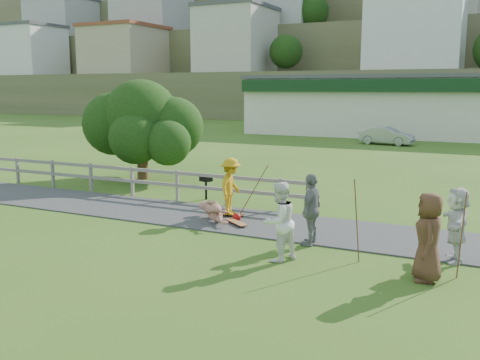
{
  "coord_description": "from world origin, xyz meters",
  "views": [
    {
      "loc": [
        8.28,
        -12.77,
        4.01
      ],
      "look_at": [
        1.14,
        2.0,
        1.18
      ],
      "focal_mm": 40.0,
      "sensor_mm": 36.0,
      "label": 1
    }
  ],
  "objects_px": {
    "spectator_b": "(311,210)",
    "spectator_c": "(429,237)",
    "skater_fallen": "(214,211)",
    "spectator_a": "(279,222)",
    "car_silver": "(386,136)",
    "tree": "(142,136)",
    "bbq": "(206,187)",
    "skater_rider": "(231,189)",
    "spectator_d": "(457,225)"
  },
  "relations": [
    {
      "from": "spectator_b",
      "to": "spectator_c",
      "type": "distance_m",
      "value": 3.35
    },
    {
      "from": "skater_fallen",
      "to": "spectator_a",
      "type": "height_order",
      "value": "spectator_a"
    },
    {
      "from": "car_silver",
      "to": "skater_fallen",
      "type": "bearing_deg",
      "value": -172.16
    },
    {
      "from": "skater_fallen",
      "to": "car_silver",
      "type": "bearing_deg",
      "value": 42.38
    },
    {
      "from": "car_silver",
      "to": "tree",
      "type": "height_order",
      "value": "tree"
    },
    {
      "from": "bbq",
      "to": "car_silver",
      "type": "bearing_deg",
      "value": 105.38
    },
    {
      "from": "skater_rider",
      "to": "skater_fallen",
      "type": "distance_m",
      "value": 0.95
    },
    {
      "from": "spectator_d",
      "to": "car_silver",
      "type": "bearing_deg",
      "value": -174.61
    },
    {
      "from": "skater_fallen",
      "to": "spectator_d",
      "type": "bearing_deg",
      "value": -53.71
    },
    {
      "from": "spectator_b",
      "to": "car_silver",
      "type": "distance_m",
      "value": 26.29
    },
    {
      "from": "spectator_c",
      "to": "skater_fallen",
      "type": "bearing_deg",
      "value": -121.85
    },
    {
      "from": "spectator_c",
      "to": "tree",
      "type": "relative_size",
      "value": 0.35
    },
    {
      "from": "car_silver",
      "to": "spectator_d",
      "type": "bearing_deg",
      "value": -157.25
    },
    {
      "from": "bbq",
      "to": "skater_rider",
      "type": "bearing_deg",
      "value": -23.85
    },
    {
      "from": "skater_rider",
      "to": "tree",
      "type": "bearing_deg",
      "value": 48.85
    },
    {
      "from": "skater_fallen",
      "to": "spectator_b",
      "type": "relative_size",
      "value": 0.99
    },
    {
      "from": "skater_rider",
      "to": "spectator_b",
      "type": "bearing_deg",
      "value": -125.29
    },
    {
      "from": "tree",
      "to": "skater_rider",
      "type": "bearing_deg",
      "value": -34.77
    },
    {
      "from": "skater_fallen",
      "to": "bbq",
      "type": "distance_m",
      "value": 3.33
    },
    {
      "from": "skater_rider",
      "to": "spectator_c",
      "type": "distance_m",
      "value": 7.01
    },
    {
      "from": "skater_rider",
      "to": "spectator_b",
      "type": "distance_m",
      "value": 3.66
    },
    {
      "from": "skater_rider",
      "to": "spectator_d",
      "type": "distance_m",
      "value": 6.86
    },
    {
      "from": "spectator_b",
      "to": "spectator_c",
      "type": "height_order",
      "value": "spectator_c"
    },
    {
      "from": "skater_rider",
      "to": "spectator_b",
      "type": "height_order",
      "value": "spectator_b"
    },
    {
      "from": "spectator_c",
      "to": "car_silver",
      "type": "height_order",
      "value": "spectator_c"
    },
    {
      "from": "spectator_c",
      "to": "bbq",
      "type": "bearing_deg",
      "value": -133.29
    },
    {
      "from": "spectator_b",
      "to": "car_silver",
      "type": "xyz_separation_m",
      "value": [
        -3.02,
        26.11,
        -0.3
      ]
    },
    {
      "from": "skater_rider",
      "to": "spectator_b",
      "type": "xyz_separation_m",
      "value": [
        3.2,
        -1.77,
        0.05
      ]
    },
    {
      "from": "spectator_a",
      "to": "spectator_b",
      "type": "bearing_deg",
      "value": -165.19
    },
    {
      "from": "skater_rider",
      "to": "spectator_d",
      "type": "bearing_deg",
      "value": -109.78
    },
    {
      "from": "spectator_b",
      "to": "spectator_c",
      "type": "relative_size",
      "value": 0.99
    },
    {
      "from": "spectator_a",
      "to": "car_silver",
      "type": "xyz_separation_m",
      "value": [
        -2.75,
        27.65,
        -0.31
      ]
    },
    {
      "from": "bbq",
      "to": "spectator_d",
      "type": "bearing_deg",
      "value": -1.5
    },
    {
      "from": "car_silver",
      "to": "tree",
      "type": "bearing_deg",
      "value": 169.21
    },
    {
      "from": "spectator_c",
      "to": "spectator_d",
      "type": "xyz_separation_m",
      "value": [
        0.44,
        1.62,
        -0.06
      ]
    },
    {
      "from": "skater_rider",
      "to": "tree",
      "type": "xyz_separation_m",
      "value": [
        -6.77,
        4.7,
        1.04
      ]
    },
    {
      "from": "skater_fallen",
      "to": "spectator_a",
      "type": "xyz_separation_m",
      "value": [
        3.13,
        -2.56,
        0.6
      ]
    },
    {
      "from": "spectator_a",
      "to": "spectator_d",
      "type": "bearing_deg",
      "value": 139.43
    },
    {
      "from": "spectator_a",
      "to": "skater_fallen",
      "type": "bearing_deg",
      "value": -104.58
    },
    {
      "from": "skater_fallen",
      "to": "bbq",
      "type": "bearing_deg",
      "value": 76.73
    },
    {
      "from": "skater_rider",
      "to": "skater_fallen",
      "type": "relative_size",
      "value": 0.96
    },
    {
      "from": "car_silver",
      "to": "bbq",
      "type": "distance_m",
      "value": 22.42
    },
    {
      "from": "car_silver",
      "to": "bbq",
      "type": "height_order",
      "value": "car_silver"
    },
    {
      "from": "spectator_b",
      "to": "spectator_d",
      "type": "relative_size",
      "value": 1.06
    },
    {
      "from": "skater_fallen",
      "to": "spectator_b",
      "type": "height_order",
      "value": "spectator_b"
    },
    {
      "from": "car_silver",
      "to": "tree",
      "type": "xyz_separation_m",
      "value": [
        -6.96,
        -19.64,
        1.3
      ]
    },
    {
      "from": "skater_rider",
      "to": "bbq",
      "type": "relative_size",
      "value": 1.99
    },
    {
      "from": "tree",
      "to": "bbq",
      "type": "bearing_deg",
      "value": -29.42
    },
    {
      "from": "spectator_a",
      "to": "car_silver",
      "type": "height_order",
      "value": "spectator_a"
    },
    {
      "from": "spectator_d",
      "to": "car_silver",
      "type": "height_order",
      "value": "spectator_d"
    }
  ]
}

